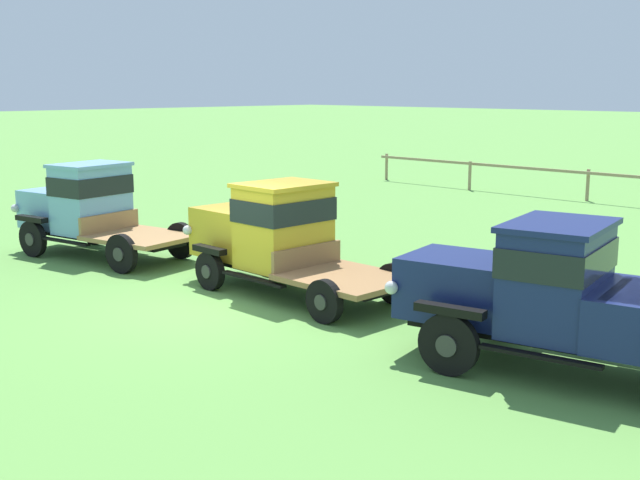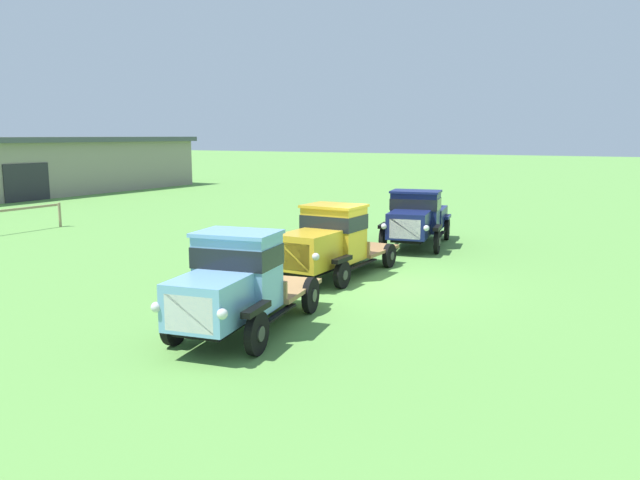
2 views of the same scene
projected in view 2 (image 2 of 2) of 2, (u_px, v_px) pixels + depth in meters
ground_plane at (385, 284)px, 17.71m from camera, size 240.00×240.00×0.00m
farm_shed at (29, 165)px, 45.05m from camera, size 24.85×10.24×4.05m
vintage_truck_foreground_near at (234, 283)px, 12.92m from camera, size 5.07×2.70×2.20m
vintage_truck_second_in_line at (329, 240)px, 18.25m from camera, size 5.13×2.06×2.16m
vintage_truck_midrow_center at (416, 217)px, 23.64m from camera, size 5.23×2.95×2.14m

